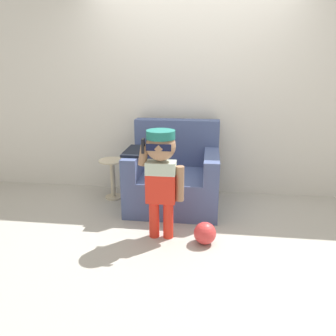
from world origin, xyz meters
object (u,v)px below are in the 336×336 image
(person_child, at_px, (161,168))
(toy_ball, at_px, (205,233))
(side_table, at_px, (113,175))
(armchair, at_px, (174,177))

(person_child, bearing_deg, toy_ball, -9.99)
(side_table, distance_m, toy_ball, 1.55)
(armchair, bearing_deg, toy_ball, -66.26)
(armchair, distance_m, side_table, 0.79)
(side_table, bearing_deg, person_child, -50.62)
(toy_ball, bearing_deg, side_table, 139.83)
(armchair, distance_m, person_child, 0.89)
(armchair, relative_size, toy_ball, 4.99)
(person_child, distance_m, toy_ball, 0.73)
(armchair, bearing_deg, person_child, -92.07)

